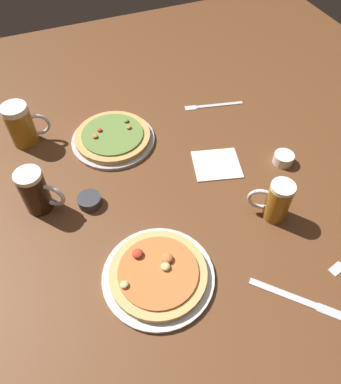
{
  "coord_description": "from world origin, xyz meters",
  "views": [
    {
      "loc": [
        -0.27,
        -0.67,
        0.9
      ],
      "look_at": [
        0.0,
        0.0,
        0.02
      ],
      "focal_mm": 34.75,
      "sensor_mm": 36.0,
      "label": 1
    }
  ],
  "objects_px": {
    "ramekin_sauce": "(90,201)",
    "beer_mug_dark": "(21,125)",
    "beer_mug_pale": "(276,201)",
    "ramekin_butter": "(283,159)",
    "pizza_plate_far": "(113,138)",
    "knife_right": "(295,298)",
    "napkin_folded": "(217,164)",
    "fork_left": "(212,105)",
    "pizza_plate_near": "(158,274)",
    "beer_mug_amber": "(36,191)"
  },
  "relations": [
    {
      "from": "beer_mug_pale",
      "to": "ramekin_butter",
      "type": "height_order",
      "value": "beer_mug_pale"
    },
    {
      "from": "beer_mug_amber",
      "to": "ramekin_butter",
      "type": "bearing_deg",
      "value": -8.34
    },
    {
      "from": "ramekin_butter",
      "to": "knife_right",
      "type": "bearing_deg",
      "value": -119.09
    },
    {
      "from": "pizza_plate_far",
      "to": "beer_mug_pale",
      "type": "distance_m",
      "value": 0.6
    },
    {
      "from": "fork_left",
      "to": "knife_right",
      "type": "relative_size",
      "value": 1.25
    },
    {
      "from": "ramekin_butter",
      "to": "napkin_folded",
      "type": "bearing_deg",
      "value": 161.04
    },
    {
      "from": "beer_mug_pale",
      "to": "beer_mug_dark",
      "type": "bearing_deg",
      "value": 136.33
    },
    {
      "from": "napkin_folded",
      "to": "fork_left",
      "type": "relative_size",
      "value": 0.67
    },
    {
      "from": "beer_mug_dark",
      "to": "napkin_folded",
      "type": "relative_size",
      "value": 0.99
    },
    {
      "from": "ramekin_sauce",
      "to": "fork_left",
      "type": "bearing_deg",
      "value": 27.47
    },
    {
      "from": "pizza_plate_far",
      "to": "beer_mug_pale",
      "type": "xyz_separation_m",
      "value": [
        0.35,
        -0.49,
        0.05
      ]
    },
    {
      "from": "pizza_plate_far",
      "to": "beer_mug_pale",
      "type": "height_order",
      "value": "beer_mug_pale"
    },
    {
      "from": "pizza_plate_far",
      "to": "fork_left",
      "type": "height_order",
      "value": "pizza_plate_far"
    },
    {
      "from": "ramekin_sauce",
      "to": "knife_right",
      "type": "height_order",
      "value": "ramekin_sauce"
    },
    {
      "from": "beer_mug_pale",
      "to": "ramekin_sauce",
      "type": "height_order",
      "value": "beer_mug_pale"
    },
    {
      "from": "ramekin_sauce",
      "to": "fork_left",
      "type": "height_order",
      "value": "ramekin_sauce"
    },
    {
      "from": "beer_mug_dark",
      "to": "ramekin_butter",
      "type": "bearing_deg",
      "value": -28.71
    },
    {
      "from": "pizza_plate_near",
      "to": "beer_mug_amber",
      "type": "xyz_separation_m",
      "value": [
        -0.24,
        0.35,
        0.06
      ]
    },
    {
      "from": "pizza_plate_near",
      "to": "beer_mug_dark",
      "type": "height_order",
      "value": "beer_mug_dark"
    },
    {
      "from": "pizza_plate_far",
      "to": "beer_mug_pale",
      "type": "bearing_deg",
      "value": -54.5
    },
    {
      "from": "beer_mug_pale",
      "to": "fork_left",
      "type": "distance_m",
      "value": 0.54
    },
    {
      "from": "pizza_plate_near",
      "to": "beer_mug_pale",
      "type": "xyz_separation_m",
      "value": [
        0.39,
        0.06,
        0.05
      ]
    },
    {
      "from": "beer_mug_dark",
      "to": "fork_left",
      "type": "distance_m",
      "value": 0.7
    },
    {
      "from": "ramekin_sauce",
      "to": "beer_mug_dark",
      "type": "bearing_deg",
      "value": 110.96
    },
    {
      "from": "beer_mug_pale",
      "to": "ramekin_butter",
      "type": "bearing_deg",
      "value": 49.27
    },
    {
      "from": "fork_left",
      "to": "napkin_folded",
      "type": "bearing_deg",
      "value": -113.56
    },
    {
      "from": "pizza_plate_far",
      "to": "beer_mug_amber",
      "type": "height_order",
      "value": "beer_mug_amber"
    },
    {
      "from": "ramekin_sauce",
      "to": "ramekin_butter",
      "type": "distance_m",
      "value": 0.65
    },
    {
      "from": "ramekin_butter",
      "to": "knife_right",
      "type": "relative_size",
      "value": 0.37
    },
    {
      "from": "napkin_folded",
      "to": "knife_right",
      "type": "relative_size",
      "value": 0.84
    },
    {
      "from": "pizza_plate_far",
      "to": "knife_right",
      "type": "relative_size",
      "value": 1.6
    },
    {
      "from": "beer_mug_amber",
      "to": "ramekin_butter",
      "type": "distance_m",
      "value": 0.79
    },
    {
      "from": "ramekin_sauce",
      "to": "beer_mug_pale",
      "type": "bearing_deg",
      "value": -26.39
    },
    {
      "from": "ramekin_sauce",
      "to": "napkin_folded",
      "type": "relative_size",
      "value": 0.47
    },
    {
      "from": "beer_mug_dark",
      "to": "ramekin_butter",
      "type": "relative_size",
      "value": 2.27
    },
    {
      "from": "beer_mug_dark",
      "to": "knife_right",
      "type": "height_order",
      "value": "beer_mug_dark"
    },
    {
      "from": "napkin_folded",
      "to": "fork_left",
      "type": "height_order",
      "value": "napkin_folded"
    },
    {
      "from": "beer_mug_dark",
      "to": "beer_mug_pale",
      "type": "relative_size",
      "value": 1.11
    },
    {
      "from": "ramekin_sauce",
      "to": "fork_left",
      "type": "relative_size",
      "value": 0.32
    },
    {
      "from": "ramekin_butter",
      "to": "knife_right",
      "type": "distance_m",
      "value": 0.48
    },
    {
      "from": "beer_mug_dark",
      "to": "ramekin_butter",
      "type": "xyz_separation_m",
      "value": [
        0.78,
        -0.43,
        -0.06
      ]
    },
    {
      "from": "beer_mug_dark",
      "to": "knife_right",
      "type": "bearing_deg",
      "value": -57.36
    },
    {
      "from": "pizza_plate_near",
      "to": "beer_mug_amber",
      "type": "distance_m",
      "value": 0.43
    },
    {
      "from": "beer_mug_dark",
      "to": "fork_left",
      "type": "height_order",
      "value": "beer_mug_dark"
    },
    {
      "from": "beer_mug_amber",
      "to": "beer_mug_pale",
      "type": "height_order",
      "value": "beer_mug_amber"
    },
    {
      "from": "pizza_plate_far",
      "to": "knife_right",
      "type": "height_order",
      "value": "pizza_plate_far"
    },
    {
      "from": "beer_mug_amber",
      "to": "pizza_plate_far",
      "type": "bearing_deg",
      "value": 34.98
    },
    {
      "from": "beer_mug_pale",
      "to": "napkin_folded",
      "type": "relative_size",
      "value": 0.89
    },
    {
      "from": "pizza_plate_near",
      "to": "ramekin_butter",
      "type": "height_order",
      "value": "pizza_plate_near"
    },
    {
      "from": "napkin_folded",
      "to": "fork_left",
      "type": "xyz_separation_m",
      "value": [
        0.13,
        0.29,
        -0.0
      ]
    }
  ]
}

